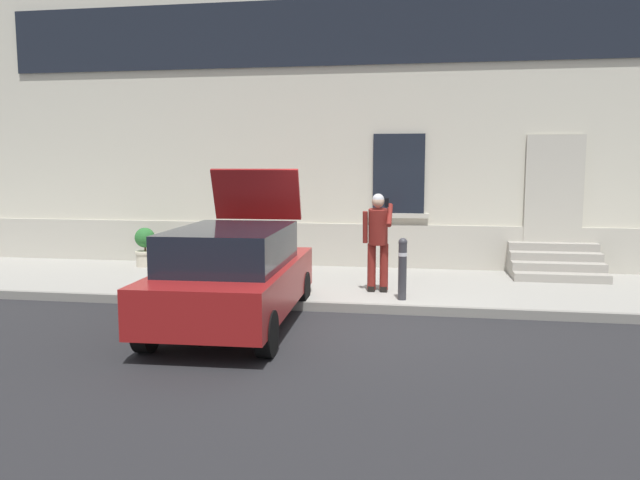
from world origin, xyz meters
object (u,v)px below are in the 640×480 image
at_px(bollard_far_left, 229,262).
at_px(planter_olive, 242,248).
at_px(bollard_near_person, 402,267).
at_px(person_on_phone, 378,236).
at_px(hatchback_car_red, 234,274).
at_px(planter_cream, 145,246).

xyz_separation_m(bollard_far_left, planter_olive, (-0.53, 2.58, -0.11)).
bearing_deg(bollard_near_person, person_on_phone, 128.43).
xyz_separation_m(hatchback_car_red, planter_olive, (-1.13, 4.18, -0.19)).
bearing_deg(bollard_near_person, hatchback_car_red, -146.44).
distance_m(hatchback_car_red, planter_olive, 4.34).
height_order(hatchback_car_red, planter_cream, hatchback_car_red).
relative_size(person_on_phone, planter_cream, 2.04).
bearing_deg(person_on_phone, bollard_near_person, -60.13).
distance_m(bollard_near_person, person_on_phone, 0.86).
bearing_deg(planter_cream, hatchback_car_red, -51.08).
bearing_deg(person_on_phone, hatchback_car_red, -140.51).
distance_m(bollard_far_left, planter_olive, 2.63).
bearing_deg(person_on_phone, planter_olive, 138.54).
distance_m(bollard_near_person, bollard_far_left, 3.02).
distance_m(hatchback_car_red, planter_cream, 5.30).
height_order(hatchback_car_red, planter_olive, hatchback_car_red).
height_order(hatchback_car_red, bollard_far_left, hatchback_car_red).
height_order(person_on_phone, planter_cream, person_on_phone).
xyz_separation_m(hatchback_car_red, bollard_near_person, (2.42, 1.61, -0.09)).
relative_size(bollard_near_person, bollard_far_left, 1.00).
xyz_separation_m(bollard_far_left, person_on_phone, (2.56, 0.58, 0.44)).
bearing_deg(planter_cream, planter_olive, 1.76).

